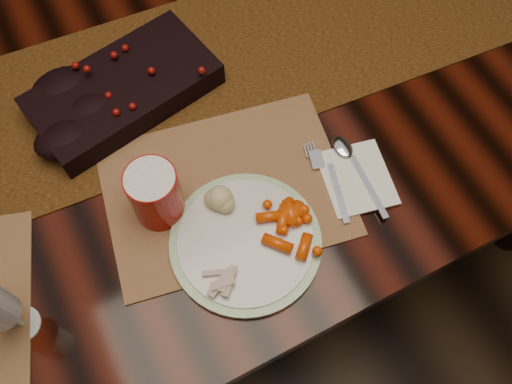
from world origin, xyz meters
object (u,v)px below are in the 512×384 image
turkey_shreds (218,280)px  wine_glass (1,312)px  baby_carrots (281,234)px  mashed_potatoes (230,200)px  placemat_main (225,190)px  napkin (357,178)px  centerpiece (123,87)px  dining_table (207,186)px  red_cup (155,194)px  dinner_plate (245,242)px

turkey_shreds → wine_glass: (-0.30, 0.08, 0.06)m
baby_carrots → mashed_potatoes: size_ratio=1.60×
placemat_main → napkin: 0.23m
centerpiece → placemat_main: 0.28m
dining_table → placemat_main: size_ratio=4.30×
red_cup → mashed_potatoes: bearing=-27.1°
mashed_potatoes → placemat_main: bearing=77.1°
placemat_main → baby_carrots: size_ratio=3.49×
dinner_plate → turkey_shreds: bearing=-148.7°
centerpiece → dinner_plate: (0.07, -0.37, -0.03)m
mashed_potatoes → napkin: mashed_potatoes is taller
turkey_shreds → wine_glass: bearing=164.4°
mashed_potatoes → red_cup: 0.12m
placemat_main → napkin: size_ratio=3.10×
napkin → red_cup: (-0.33, 0.11, 0.06)m
dining_table → dinner_plate: dinner_plate is taller
dinner_plate → mashed_potatoes: size_ratio=3.41×
dinner_plate → dining_table: bearing=82.4°
placemat_main → dinner_plate: 0.11m
baby_carrots → turkey_shreds: size_ratio=1.83×
centerpiece → placemat_main: size_ratio=0.82×
napkin → wine_glass: bearing=-169.6°
dinner_plate → mashed_potatoes: bearing=85.4°
dinner_plate → turkey_shreds: 0.08m
red_cup → wine_glass: wine_glass is taller
placemat_main → dinner_plate: bearing=-87.1°
dining_table → wine_glass: (-0.42, -0.27, 0.46)m
napkin → turkey_shreds: bearing=-156.0°
placemat_main → baby_carrots: (0.04, -0.13, 0.03)m
baby_carrots → napkin: size_ratio=0.89×
placemat_main → dinner_plate: dinner_plate is taller
dining_table → red_cup: red_cup is taller
red_cup → baby_carrots: bearing=-42.8°
baby_carrots → dinner_plate: bearing=158.8°
baby_carrots → turkey_shreds: bearing=-170.2°
dining_table → baby_carrots: bearing=-87.7°
placemat_main → turkey_shreds: (-0.09, -0.15, 0.02)m
placemat_main → wine_glass: bearing=-160.0°
dining_table → mashed_potatoes: size_ratio=23.99×
mashed_potatoes → red_cup: red_cup is taller
centerpiece → wine_glass: (-0.30, -0.33, 0.05)m
mashed_potatoes → centerpiece: bearing=103.9°
dinner_plate → wine_glass: 0.38m
dinner_plate → mashed_potatoes: mashed_potatoes is taller
dinner_plate → wine_glass: (-0.37, 0.04, 0.07)m
dinner_plate → napkin: size_ratio=1.89×
wine_glass → mashed_potatoes: bearing=4.1°
placemat_main → mashed_potatoes: 0.05m
centerpiece → napkin: bearing=-49.6°
napkin → red_cup: size_ratio=1.15×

